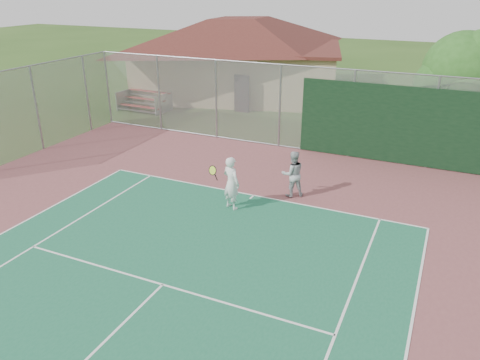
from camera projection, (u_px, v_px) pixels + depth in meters
name	position (u px, v px, depth m)	size (l,w,h in m)	color
back_fence	(354.00, 117.00, 18.40)	(20.08, 0.11, 3.53)	gray
side_fence_left	(37.00, 109.00, 19.25)	(0.08, 9.00, 3.50)	gray
clubhouse	(239.00, 49.00, 28.45)	(14.42, 11.42, 5.47)	tan
bleachers	(144.00, 101.00, 25.75)	(2.72, 1.69, 1.00)	#A52B26
tree	(465.00, 74.00, 17.91)	(3.61, 3.42, 5.03)	#3D2A16
player_white_front	(231.00, 183.00, 14.41)	(1.03, 0.74, 1.70)	white
player_grey_back	(293.00, 174.00, 15.28)	(0.96, 0.91, 1.56)	#ABAEB0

